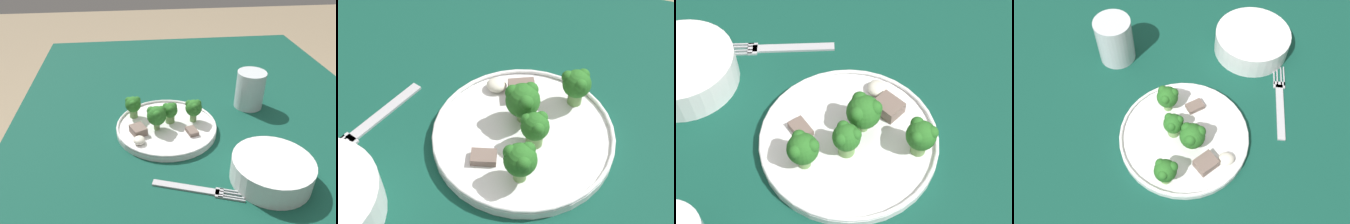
% 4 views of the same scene
% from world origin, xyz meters
% --- Properties ---
extents(table, '(1.25, 0.98, 0.74)m').
position_xyz_m(table, '(0.00, 0.00, 0.65)').
color(table, '#114738').
rests_on(table, ground_plane).
extents(dinner_plate, '(0.24, 0.24, 0.02)m').
position_xyz_m(dinner_plate, '(0.04, -0.10, 0.75)').
color(dinner_plate, white).
rests_on(dinner_plate, table).
extents(fork, '(0.08, 0.18, 0.00)m').
position_xyz_m(fork, '(0.25, -0.06, 0.75)').
color(fork, '#B2B2B7').
rests_on(fork, table).
extents(cream_bowl, '(0.16, 0.16, 0.05)m').
position_xyz_m(cream_bowl, '(0.24, 0.09, 0.77)').
color(cream_bowl, white).
rests_on(cream_bowl, table).
extents(drinking_glass, '(0.08, 0.08, 0.10)m').
position_xyz_m(drinking_glass, '(-0.05, 0.14, 0.79)').
color(drinking_glass, silver).
rests_on(drinking_glass, table).
extents(broccoli_floret_near_rim_left, '(0.04, 0.04, 0.06)m').
position_xyz_m(broccoli_floret_near_rim_left, '(0.02, -0.03, 0.79)').
color(broccoli_floret_near_rim_left, '#709E56').
rests_on(broccoli_floret_near_rim_left, dinner_plate).
extents(broccoli_floret_center_left, '(0.04, 0.04, 0.06)m').
position_xyz_m(broccoli_floret_center_left, '(-0.01, -0.17, 0.79)').
color(broccoli_floret_center_left, '#709E56').
rests_on(broccoli_floret_center_left, dinner_plate).
extents(broccoli_floret_back_left, '(0.04, 0.04, 0.05)m').
position_xyz_m(broccoli_floret_back_left, '(0.02, -0.09, 0.79)').
color(broccoli_floret_back_left, '#709E56').
rests_on(broccoli_floret_back_left, dinner_plate).
extents(broccoli_floret_front_left, '(0.05, 0.05, 0.06)m').
position_xyz_m(broccoli_floret_front_left, '(0.05, -0.12, 0.79)').
color(broccoli_floret_front_left, '#709E56').
rests_on(broccoli_floret_front_left, dinner_plate).
extents(meat_slice_front_slice, '(0.04, 0.03, 0.01)m').
position_xyz_m(meat_slice_front_slice, '(0.07, -0.04, 0.76)').
color(meat_slice_front_slice, '#756056').
rests_on(meat_slice_front_slice, dinner_plate).
extents(meat_slice_middle_slice, '(0.05, 0.04, 0.02)m').
position_xyz_m(meat_slice_middle_slice, '(0.06, -0.17, 0.76)').
color(meat_slice_middle_slice, '#756056').
rests_on(meat_slice_middle_slice, dinner_plate).
extents(sauce_dollop, '(0.03, 0.03, 0.02)m').
position_xyz_m(sauce_dollop, '(0.10, -0.16, 0.76)').
color(sauce_dollop, silver).
rests_on(sauce_dollop, dinner_plate).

